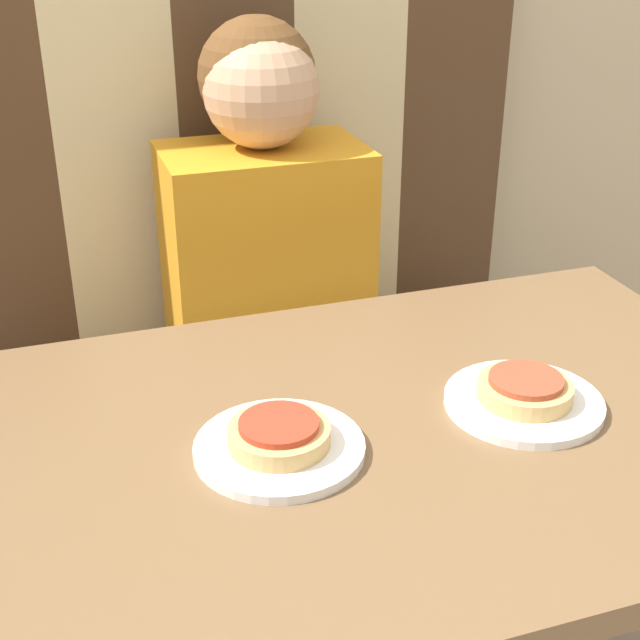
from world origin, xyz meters
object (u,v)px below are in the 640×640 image
Objects in this scene: person at (264,224)px; plate_left at (279,448)px; pizza_left at (279,433)px; pizza_right at (525,389)px; plate_right at (523,402)px.

person is 0.67m from plate_left.
pizza_left reaches higher than plate_left.
person is at bearing 103.74° from pizza_right.
plate_right is at bearing -90.00° from pizza_right.
plate_right is at bearing 0.00° from plate_left.
person is 5.97× the size of pizza_right.
plate_right is 1.68× the size of pizza_right.
person is 0.67m from plate_right.
pizza_right is at bearing -76.26° from person.
pizza_left is (-0.16, -0.65, -0.01)m from person.
plate_right is 0.02m from pizza_right.
plate_left and plate_right have the same top height.
plate_right is (0.32, 0.00, 0.00)m from plate_left.
person is 0.67m from pizza_left.
plate_left is at bearing -90.00° from pizza_left.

